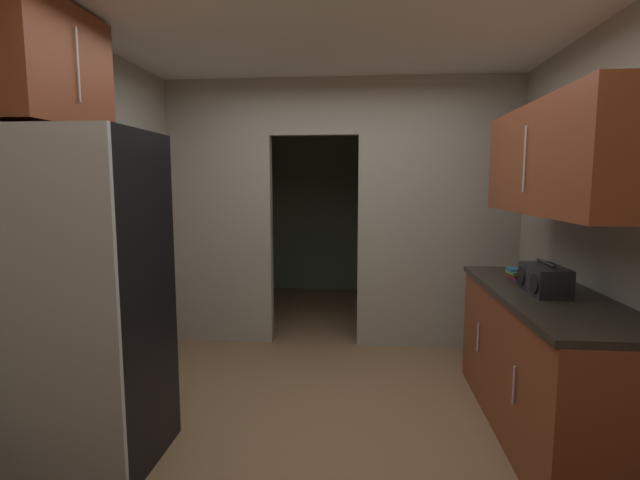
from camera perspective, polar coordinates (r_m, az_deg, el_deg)
ground at (r=3.28m, az=0.69°, el=-22.37°), size 20.00×20.00×0.00m
kitchen_overhead_slab at (r=3.53m, az=1.47°, el=23.79°), size 3.81×7.46×0.06m
kitchen_partition at (r=4.59m, az=3.16°, el=3.94°), size 3.41×0.12×2.60m
adjoining_room_shell at (r=6.32m, az=3.14°, el=4.14°), size 3.41×2.50×2.60m
kitchen_flank_left at (r=3.17m, az=-33.37°, el=0.27°), size 0.10×4.23×2.60m
refrigerator at (r=2.94m, az=-26.34°, el=-6.76°), size 0.72×0.73×1.89m
lower_cabinet_run at (r=3.40m, az=25.54°, el=-13.36°), size 0.64×1.86×0.92m
upper_cabinet_counterside at (r=3.21m, az=26.75°, el=8.79°), size 0.36×1.67×0.67m
upper_cabinet_fridgeside at (r=3.14m, az=-30.31°, el=17.83°), size 0.36×0.79×0.66m
boombox at (r=3.23m, az=25.63°, el=-4.37°), size 0.21×0.38×0.20m
book_stack at (r=3.62m, az=22.88°, el=-3.79°), size 0.14×0.16×0.08m
paint_can at (r=2.97m, az=-25.12°, el=-24.26°), size 0.16×0.16×0.19m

